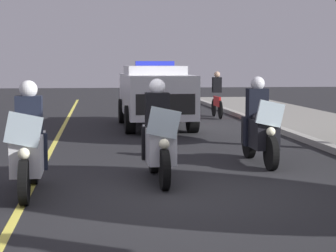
% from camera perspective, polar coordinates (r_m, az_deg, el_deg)
% --- Properties ---
extents(ground_plane, '(80.00, 80.00, 0.00)m').
position_cam_1_polar(ground_plane, '(9.14, 0.95, -6.45)').
color(ground_plane, black).
extents(lane_stripe_center, '(48.00, 0.12, 0.01)m').
position_cam_1_polar(lane_stripe_center, '(9.13, -13.46, -6.62)').
color(lane_stripe_center, '#E0D14C').
rests_on(lane_stripe_center, ground).
extents(police_motorcycle_lead_left, '(2.14, 0.57, 1.72)m').
position_cam_1_polar(police_motorcycle_lead_left, '(9.25, -13.22, -2.06)').
color(police_motorcycle_lead_left, black).
rests_on(police_motorcycle_lead_left, ground).
extents(police_motorcycle_lead_right, '(2.14, 0.57, 1.72)m').
position_cam_1_polar(police_motorcycle_lead_right, '(10.00, -0.91, -1.31)').
color(police_motorcycle_lead_right, black).
rests_on(police_motorcycle_lead_right, ground).
extents(police_motorcycle_trailing, '(2.14, 0.57, 1.72)m').
position_cam_1_polar(police_motorcycle_trailing, '(11.83, 8.77, -0.24)').
color(police_motorcycle_trailing, black).
rests_on(police_motorcycle_trailing, ground).
extents(police_suv, '(4.94, 2.15, 2.05)m').
position_cam_1_polar(police_suv, '(18.40, -1.25, 3.18)').
color(police_suv, silver).
rests_on(police_suv, ground).
extents(cyclist_background, '(1.76, 0.32, 1.69)m').
position_cam_1_polar(cyclist_background, '(21.77, 4.72, 3.01)').
color(cyclist_background, black).
rests_on(cyclist_background, ground).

